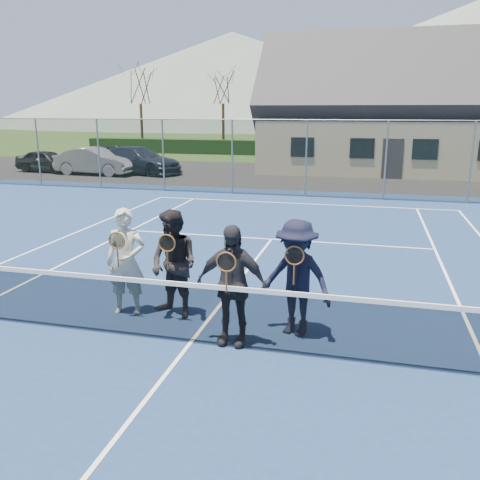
% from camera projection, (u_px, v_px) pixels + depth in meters
% --- Properties ---
extents(ground, '(220.00, 220.00, 0.00)m').
position_uv_depth(ground, '(321.00, 177.00, 26.32)').
color(ground, '#264017').
rests_on(ground, ground).
extents(court_surface, '(30.00, 30.00, 0.02)m').
position_uv_depth(court_surface, '(191.00, 343.00, 7.54)').
color(court_surface, navy).
rests_on(court_surface, ground).
extents(tarmac_carpark, '(40.00, 12.00, 0.01)m').
position_uv_depth(tarmac_carpark, '(246.00, 174.00, 27.27)').
color(tarmac_carpark, black).
rests_on(tarmac_carpark, ground).
extents(hedge_row, '(40.00, 1.20, 1.10)m').
position_uv_depth(hedge_row, '(337.00, 149.00, 37.44)').
color(hedge_row, black).
rests_on(hedge_row, ground).
extents(hill_west, '(110.00, 110.00, 18.00)m').
position_uv_depth(hill_west, '(232.00, 80.00, 100.43)').
color(hill_west, '#52635A').
rests_on(hill_west, ground).
extents(hill_centre, '(120.00, 120.00, 22.00)m').
position_uv_depth(hill_centre, '(479.00, 65.00, 89.20)').
color(hill_centre, slate).
rests_on(hill_centre, ground).
extents(car_a, '(3.75, 1.89, 1.23)m').
position_uv_depth(car_a, '(47.00, 161.00, 28.17)').
color(car_a, black).
rests_on(car_a, ground).
extents(car_b, '(4.44, 1.81, 1.43)m').
position_uv_depth(car_b, '(95.00, 161.00, 26.94)').
color(car_b, gray).
rests_on(car_b, ground).
extents(car_c, '(5.32, 3.12, 1.45)m').
position_uv_depth(car_c, '(138.00, 160.00, 27.36)').
color(car_c, black).
rests_on(car_c, ground).
extents(court_markings, '(11.03, 23.83, 0.01)m').
position_uv_depth(court_markings, '(191.00, 343.00, 7.54)').
color(court_markings, white).
rests_on(court_markings, court_surface).
extents(tennis_net, '(11.68, 0.08, 1.10)m').
position_uv_depth(tennis_net, '(190.00, 310.00, 7.41)').
color(tennis_net, slate).
rests_on(tennis_net, ground).
extents(perimeter_fence, '(30.07, 0.07, 3.02)m').
position_uv_depth(perimeter_fence, '(306.00, 159.00, 19.84)').
color(perimeter_fence, slate).
rests_on(perimeter_fence, ground).
extents(clubhouse, '(15.60, 8.20, 7.70)m').
position_uv_depth(clubhouse, '(403.00, 98.00, 28.12)').
color(clubhouse, beige).
rests_on(clubhouse, ground).
extents(tree_a, '(3.20, 3.20, 7.77)m').
position_uv_depth(tree_a, '(139.00, 79.00, 40.89)').
color(tree_a, '#3A2615').
rests_on(tree_a, ground).
extents(tree_b, '(3.20, 3.20, 7.77)m').
position_uv_depth(tree_b, '(223.00, 77.00, 39.22)').
color(tree_b, '#372514').
rests_on(tree_b, ground).
extents(tree_c, '(3.20, 3.20, 7.77)m').
position_uv_depth(tree_c, '(369.00, 75.00, 36.60)').
color(tree_c, '#352313').
rests_on(tree_c, ground).
extents(player_a, '(0.73, 0.56, 1.80)m').
position_uv_depth(player_a, '(126.00, 262.00, 8.47)').
color(player_a, beige).
rests_on(player_a, court_surface).
extents(player_b, '(1.07, 0.96, 1.80)m').
position_uv_depth(player_b, '(174.00, 264.00, 8.32)').
color(player_b, black).
rests_on(player_b, court_surface).
extents(player_c, '(1.06, 0.51, 1.80)m').
position_uv_depth(player_c, '(232.00, 285.00, 7.34)').
color(player_c, '#25252A').
rests_on(player_c, court_surface).
extents(player_d, '(1.31, 1.00, 1.80)m').
position_uv_depth(player_d, '(296.00, 278.00, 7.65)').
color(player_d, black).
rests_on(player_d, court_surface).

